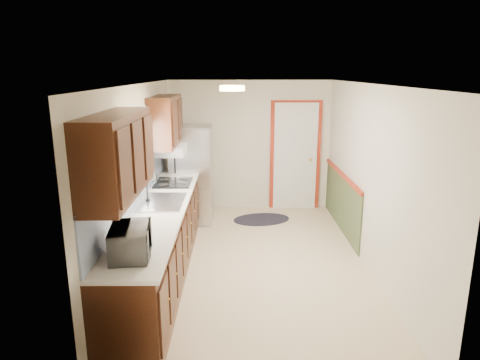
{
  "coord_description": "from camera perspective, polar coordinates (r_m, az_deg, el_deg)",
  "views": [
    {
      "loc": [
        -0.25,
        -5.39,
        2.56
      ],
      "look_at": [
        -0.2,
        0.11,
        1.15
      ],
      "focal_mm": 32.0,
      "sensor_mm": 36.0,
      "label": 1
    }
  ],
  "objects": [
    {
      "name": "ceiling_fixture",
      "position": [
        5.2,
        -1.05,
        12.14
      ],
      "size": [
        0.3,
        0.3,
        0.06
      ],
      "primitive_type": "cylinder",
      "color": "#FFD88C",
      "rests_on": "room_shell"
    },
    {
      "name": "back_wall_trim",
      "position": [
        7.89,
        8.61,
        1.97
      ],
      "size": [
        1.12,
        2.3,
        2.08
      ],
      "color": "maroon",
      "rests_on": "ground"
    },
    {
      "name": "microwave",
      "position": [
        3.97,
        -14.41,
        -7.55
      ],
      "size": [
        0.35,
        0.54,
        0.34
      ],
      "primitive_type": "imported",
      "rotation": [
        0.0,
        0.0,
        1.71
      ],
      "color": "white",
      "rests_on": "kitchen_run"
    },
    {
      "name": "kitchen_run",
      "position": [
        5.49,
        -10.83,
        -4.52
      ],
      "size": [
        0.63,
        4.0,
        2.2
      ],
      "color": "#32160B",
      "rests_on": "ground"
    },
    {
      "name": "cooktop",
      "position": [
        6.42,
        -8.88,
        -0.33
      ],
      "size": [
        0.53,
        0.63,
        0.02
      ],
      "primitive_type": "cube",
      "color": "black",
      "rests_on": "kitchen_run"
    },
    {
      "name": "refrigerator",
      "position": [
        7.39,
        -6.45,
        0.77
      ],
      "size": [
        0.7,
        0.7,
        1.67
      ],
      "rotation": [
        0.0,
        0.0,
        -0.01
      ],
      "color": "#B7B7BC",
      "rests_on": "ground"
    },
    {
      "name": "rug",
      "position": [
        7.62,
        2.88,
        -5.25
      ],
      "size": [
        1.12,
        0.84,
        0.01
      ],
      "primitive_type": "ellipsoid",
      "rotation": [
        0.0,
        0.0,
        0.21
      ],
      "color": "black",
      "rests_on": "ground"
    },
    {
      "name": "room_shell",
      "position": [
        5.57,
        2.11,
        0.21
      ],
      "size": [
        3.2,
        5.2,
        2.52
      ],
      "color": "beige",
      "rests_on": "ground"
    }
  ]
}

